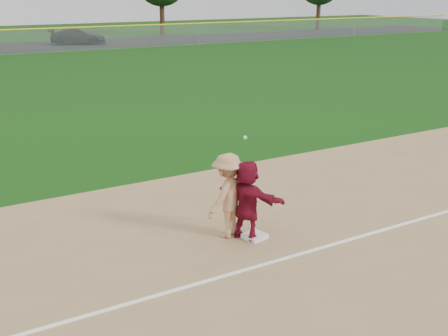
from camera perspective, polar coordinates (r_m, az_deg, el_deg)
ground at (r=11.99m, az=3.69°, el=-7.82°), size 160.00×160.00×0.00m
foul_line at (r=11.40m, az=5.98°, el=-9.18°), size 60.00×0.10×0.01m
first_base at (r=12.23m, az=3.14°, el=-6.92°), size 0.51×0.51×0.10m
base_runner at (r=11.92m, az=2.40°, el=-3.27°), size 1.13×1.69×1.75m
car_right at (r=57.34m, az=-14.61°, el=12.81°), size 5.66×3.98×1.52m
first_base_play at (r=12.00m, az=0.38°, el=-2.82°), size 1.38×1.11×2.28m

